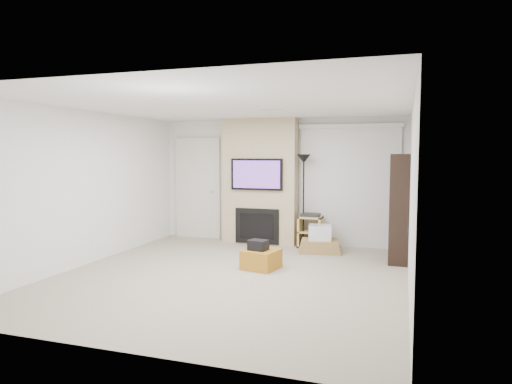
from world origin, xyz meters
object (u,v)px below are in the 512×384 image
(ottoman, at_px, (261,259))
(bookshelf, at_px, (399,208))
(av_stand, at_px, (310,229))
(box_stack, at_px, (320,242))
(floor_lamp, at_px, (304,174))

(ottoman, height_order, bookshelf, bookshelf)
(bookshelf, bearing_deg, av_stand, 157.09)
(ottoman, bearing_deg, bookshelf, 30.39)
(bookshelf, bearing_deg, ottoman, -149.61)
(ottoman, xyz_separation_m, box_stack, (0.66, 1.51, 0.04))
(floor_lamp, relative_size, box_stack, 2.17)
(box_stack, bearing_deg, ottoman, -113.64)
(floor_lamp, bearing_deg, av_stand, 14.32)
(floor_lamp, xyz_separation_m, av_stand, (0.14, 0.03, -1.07))
(av_stand, xyz_separation_m, box_stack, (0.25, -0.38, -0.16))
(av_stand, bearing_deg, ottoman, -102.23)
(box_stack, distance_m, bookshelf, 1.58)
(ottoman, distance_m, box_stack, 1.65)
(bookshelf, bearing_deg, box_stack, 167.19)
(box_stack, bearing_deg, av_stand, 123.87)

